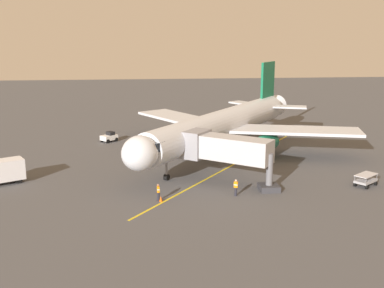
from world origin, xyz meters
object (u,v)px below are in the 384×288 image
jet_bridge (221,148)px  baggage_cart_portside (366,180)px  airplane (224,125)px  safety_cone_nose_right (126,157)px  ground_crew_wing_walker (236,187)px  belt_loader_near_nose (186,126)px  safety_cone_nose_left (161,199)px  tug_rear_apron (109,137)px  ground_crew_marshaller (158,192)px  box_truck_starboard_side (2,172)px

jet_bridge → baggage_cart_portside: 15.71m
airplane → safety_cone_nose_right: (12.93, 1.67, -3.73)m
ground_crew_wing_walker → safety_cone_nose_right: size_ratio=3.11×
ground_crew_wing_walker → jet_bridge: bearing=-80.5°
belt_loader_near_nose → safety_cone_nose_left: bearing=80.8°
jet_bridge → baggage_cart_portside: (-15.11, 2.98, -3.11)m
jet_bridge → tug_rear_apron: jet_bridge is taller
jet_bridge → safety_cone_nose_left: size_ratio=18.72×
ground_crew_marshaller → safety_cone_nose_left: size_ratio=3.11×
jet_bridge → baggage_cart_portside: jet_bridge is taller
airplane → tug_rear_apron: size_ratio=12.79×
airplane → safety_cone_nose_right: bearing=7.3°
belt_loader_near_nose → safety_cone_nose_right: belt_loader_near_nose is taller
tug_rear_apron → safety_cone_nose_right: (-2.85, 10.66, -0.43)m
airplane → safety_cone_nose_left: airplane is taller
jet_bridge → ground_crew_marshaller: (6.93, 5.32, -2.88)m
safety_cone_nose_right → baggage_cart_portside: bearing=152.1°
airplane → ground_crew_marshaller: size_ratio=20.29×
box_truck_starboard_side → safety_cone_nose_left: box_truck_starboard_side is taller
ground_crew_marshaller → ground_crew_wing_walker: 7.74m
airplane → safety_cone_nose_left: size_ratio=63.07×
box_truck_starboard_side → jet_bridge: bearing=175.9°
airplane → jet_bridge: 12.50m
box_truck_starboard_side → safety_cone_nose_right: (-12.87, -8.89, -1.11)m
airplane → ground_crew_wing_walker: 17.31m
ground_crew_marshaller → baggage_cart_portside: 22.17m
ground_crew_marshaller → tug_rear_apron: size_ratio=0.63×
ground_crew_wing_walker → baggage_cart_portside: 14.44m
box_truck_starboard_side → tug_rear_apron: bearing=-117.1°
ground_crew_wing_walker → airplane: bearing=-95.6°
ground_crew_marshaller → ground_crew_wing_walker: (-7.71, -0.63, 0.00)m
ground_crew_wing_walker → safety_cone_nose_right: bearing=-53.6°
tug_rear_apron → belt_loader_near_nose: bearing=-149.7°
ground_crew_marshaller → ground_crew_wing_walker: bearing=-175.3°
airplane → safety_cone_nose_right: airplane is taller
jet_bridge → baggage_cart_portside: bearing=168.9°
ground_crew_wing_walker → baggage_cart_portside: size_ratio=0.59×
ground_crew_wing_walker → safety_cone_nose_right: 19.00m
baggage_cart_portside → safety_cone_nose_right: bearing=-27.9°
safety_cone_nose_right → safety_cone_nose_left: bearing=103.3°
ground_crew_wing_walker → baggage_cart_portside: ground_crew_wing_walker is taller
ground_crew_wing_walker → safety_cone_nose_left: (7.48, 0.84, -0.61)m
belt_loader_near_nose → baggage_cart_portside: (-16.32, 31.33, -0.06)m
jet_bridge → belt_loader_near_nose: (1.20, -28.35, -3.05)m
airplane → safety_cone_nose_left: (9.13, 17.78, -3.73)m
jet_bridge → safety_cone_nose_left: (6.70, 5.52, -3.49)m
ground_crew_wing_walker → safety_cone_nose_left: bearing=6.4°
jet_bridge → belt_loader_near_nose: size_ratio=2.34×
ground_crew_wing_walker → tug_rear_apron: bearing=-61.4°
box_truck_starboard_side → safety_cone_nose_left: 18.19m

